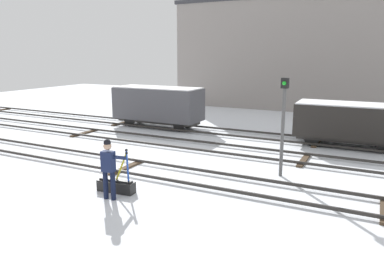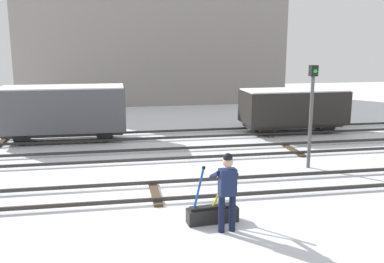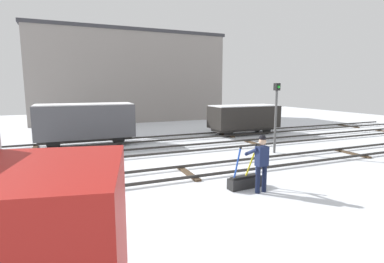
# 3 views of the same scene
# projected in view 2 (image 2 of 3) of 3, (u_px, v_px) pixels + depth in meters

# --- Properties ---
(ground_plane) EXTENTS (60.00, 60.00, 0.00)m
(ground_plane) POSITION_uv_depth(u_px,v_px,m) (155.00, 195.00, 12.41)
(ground_plane) COLOR silver
(track_main_line) EXTENTS (44.00, 1.94, 0.18)m
(track_main_line) POSITION_uv_depth(u_px,v_px,m) (155.00, 191.00, 12.38)
(track_main_line) COLOR #2D2B28
(track_main_line) RESTS_ON ground_plane
(track_siding_near) EXTENTS (44.00, 1.94, 0.18)m
(track_siding_near) POSITION_uv_depth(u_px,v_px,m) (145.00, 155.00, 16.28)
(track_siding_near) COLOR #2D2B28
(track_siding_near) RESTS_ON ground_plane
(track_siding_far) EXTENTS (44.00, 1.94, 0.18)m
(track_siding_far) POSITION_uv_depth(u_px,v_px,m) (139.00, 136.00, 19.55)
(track_siding_far) COLOR #2D2B28
(track_siding_far) RESTS_ON ground_plane
(switch_lever_frame) EXTENTS (1.27, 0.47, 1.45)m
(switch_lever_frame) POSITION_uv_depth(u_px,v_px,m) (213.00, 212.00, 10.50)
(switch_lever_frame) COLOR black
(switch_lever_frame) RESTS_ON ground_plane
(rail_worker) EXTENTS (0.58, 0.73, 1.86)m
(rail_worker) POSITION_uv_depth(u_px,v_px,m) (227.00, 187.00, 9.84)
(rail_worker) COLOR #111831
(rail_worker) RESTS_ON ground_plane
(signal_post) EXTENTS (0.24, 0.32, 3.50)m
(signal_post) POSITION_uv_depth(u_px,v_px,m) (312.00, 105.00, 14.62)
(signal_post) COLOR #4C4C4C
(signal_post) RESTS_ON ground_plane
(apartment_building) EXTENTS (18.25, 6.92, 8.58)m
(apartment_building) POSITION_uv_depth(u_px,v_px,m) (152.00, 40.00, 31.46)
(apartment_building) COLOR gray
(apartment_building) RESTS_ON ground_plane
(freight_car_back_track) EXTENTS (5.25, 2.00, 2.39)m
(freight_car_back_track) POSITION_uv_depth(u_px,v_px,m) (64.00, 110.00, 18.73)
(freight_car_back_track) COLOR #2D2B28
(freight_car_back_track) RESTS_ON ground_plane
(freight_car_far_end) EXTENTS (4.85, 2.11, 2.05)m
(freight_car_far_end) POSITION_uv_depth(u_px,v_px,m) (293.00, 107.00, 20.58)
(freight_car_far_end) COLOR #2D2B28
(freight_car_far_end) RESTS_ON ground_plane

